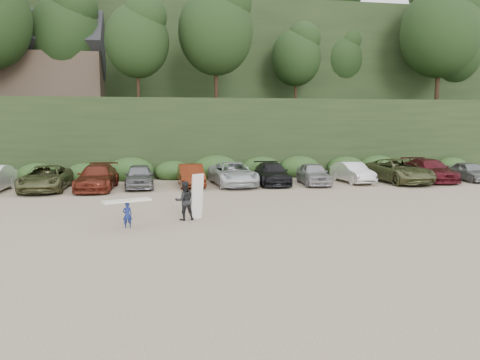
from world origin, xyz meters
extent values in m
plane|color=tan|center=(0.00, 0.00, 0.00)|extent=(120.00, 120.00, 0.00)
cube|color=black|center=(0.00, 22.00, 3.00)|extent=(80.00, 14.00, 6.00)
cube|color=black|center=(0.00, 40.00, 8.00)|extent=(90.00, 30.00, 16.00)
ellipsoid|color=black|center=(0.00, 22.00, 11.00)|extent=(66.00, 12.00, 10.00)
cube|color=#2B491E|center=(-0.55, 14.50, 0.60)|extent=(46.20, 2.00, 1.20)
cube|color=brown|center=(-12.00, 24.00, 8.00)|extent=(8.00, 6.00, 4.00)
imported|color=#4F522F|center=(-10.28, 10.09, 0.77)|extent=(2.56, 5.53, 1.53)
imported|color=maroon|center=(-7.18, 9.89, 0.78)|extent=(2.52, 5.48, 1.55)
imported|color=slate|center=(-4.62, 10.31, 0.76)|extent=(1.87, 4.49, 1.52)
imported|color=#5C200D|center=(-1.29, 10.40, 0.72)|extent=(1.61, 4.42, 1.45)
imported|color=silver|center=(1.50, 10.34, 0.77)|extent=(2.95, 5.73, 1.55)
imported|color=black|center=(4.18, 10.40, 0.72)|extent=(2.29, 5.07, 1.44)
imported|color=#9A999E|center=(6.92, 9.77, 0.74)|extent=(2.10, 4.46, 1.47)
imported|color=silver|center=(9.95, 10.28, 0.71)|extent=(1.81, 4.39, 1.41)
imported|color=#4F5430|center=(13.13, 9.67, 0.82)|extent=(3.05, 6.06, 1.64)
imported|color=#4C1118|center=(15.74, 10.07, 0.78)|extent=(2.45, 5.48, 1.56)
imported|color=slate|center=(18.61, 9.64, 0.68)|extent=(1.85, 4.09, 1.36)
imported|color=navy|center=(-4.75, -1.19, 0.53)|extent=(0.43, 0.33, 1.05)
cube|color=white|center=(-4.75, -1.19, 1.11)|extent=(1.98, 1.18, 0.08)
imported|color=black|center=(-2.38, -0.11, 0.85)|extent=(0.92, 0.76, 1.70)
cube|color=silver|center=(-1.82, -0.03, 1.01)|extent=(0.63, 0.52, 2.01)
camera|label=1|loc=(-3.58, -20.22, 4.31)|focal=35.00mm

